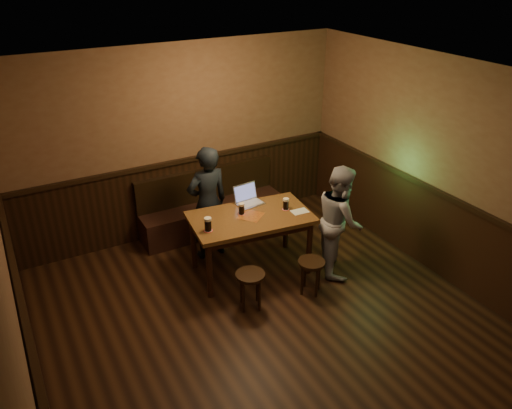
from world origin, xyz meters
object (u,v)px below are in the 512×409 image
object	(u,v)px
pub_table	(251,223)
person_grey	(340,220)
pint_left	(208,224)
bench	(211,211)
person_suit	(208,203)
stool_left	(250,280)
pint_mid	(242,209)
pint_right	(286,204)
laptop	(248,199)
stool_right	(311,267)

from	to	relation	value
pub_table	person_grey	size ratio (longest dim) A/B	1.10
pint_left	bench	bearing A→B (deg)	64.98
person_suit	person_grey	world-z (taller)	person_suit
person_suit	person_grey	distance (m)	1.78
person_suit	stool_left	bearing A→B (deg)	84.06
pint_mid	person_suit	bearing A→B (deg)	114.63
pint_right	person_suit	bearing A→B (deg)	139.49
laptop	stool_left	bearing A→B (deg)	-122.69
pint_mid	stool_left	bearing A→B (deg)	-110.97
pint_right	person_grey	size ratio (longest dim) A/B	0.11
stool_left	stool_right	xyz separation A→B (m)	(0.80, -0.11, -0.02)
stool_right	pint_left	distance (m)	1.39
pub_table	person_suit	xyz separation A→B (m)	(-0.32, 0.63, 0.09)
pint_mid	laptop	world-z (taller)	laptop
laptop	pint_right	bearing A→B (deg)	-55.31
pint_left	pint_right	xyz separation A→B (m)	(1.12, 0.02, -0.01)
pint_left	laptop	distance (m)	0.88
stool_right	person_grey	distance (m)	0.76
stool_right	laptop	distance (m)	1.28
pint_mid	pint_right	xyz separation A→B (m)	(0.57, -0.17, 0.00)
pint_mid	pub_table	bearing A→B (deg)	-51.46
bench	pint_left	xyz separation A→B (m)	(-0.63, -1.35, 0.61)
stool_right	laptop	size ratio (longest dim) A/B	1.22
stool_left	stool_right	bearing A→B (deg)	-7.65
person_suit	pint_right	bearing A→B (deg)	136.07
pint_mid	person_suit	xyz separation A→B (m)	(-0.24, 0.53, -0.10)
stool_right	person_suit	xyz separation A→B (m)	(-0.74, 1.42, 0.45)
stool_left	person_suit	world-z (taller)	person_suit
pint_right	stool_left	bearing A→B (deg)	-144.61
pint_left	person_grey	xyz separation A→B (m)	(1.66, -0.45, -0.17)
stool_right	pint_mid	world-z (taller)	pint_mid
bench	pub_table	bearing A→B (deg)	-90.00
pint_mid	laptop	distance (m)	0.33
stool_right	laptop	xyz separation A→B (m)	(-0.28, 1.13, 0.53)
laptop	person_suit	world-z (taller)	person_suit
pub_table	pint_mid	size ratio (longest dim) A/B	10.50
pint_mid	pint_right	world-z (taller)	pint_right
stool_left	person_grey	xyz separation A→B (m)	(1.40, 0.15, 0.37)
pub_table	stool_right	distance (m)	0.96
pint_mid	laptop	bearing A→B (deg)	47.47
pint_left	stool_right	bearing A→B (deg)	-33.89
pub_table	pint_right	xyz separation A→B (m)	(0.49, -0.07, 0.19)
pint_left	laptop	size ratio (longest dim) A/B	0.48
stool_left	pint_mid	size ratio (longest dim) A/B	3.06
pint_right	bench	bearing A→B (deg)	110.12
bench	person_suit	distance (m)	0.88
pub_table	stool_left	distance (m)	0.85
pub_table	pint_mid	distance (m)	0.23
bench	laptop	distance (m)	1.11
pint_left	pint_right	size ratio (longest dim) A/B	1.12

